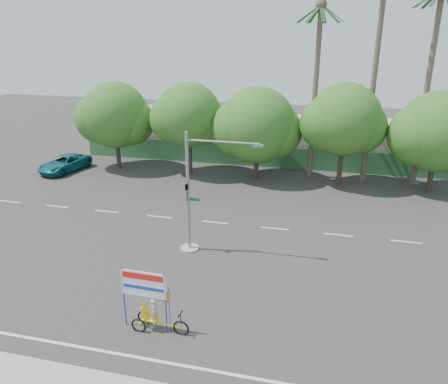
# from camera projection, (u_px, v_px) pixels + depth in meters

# --- Properties ---
(ground) EXTENTS (120.00, 120.00, 0.00)m
(ground) POSITION_uv_depth(u_px,v_px,m) (213.00, 291.00, 21.46)
(ground) COLOR #33302D
(ground) RESTS_ON ground
(fence) EXTENTS (38.00, 0.08, 2.00)m
(fence) POSITION_uv_depth(u_px,v_px,m) (273.00, 157.00, 40.71)
(fence) COLOR #336B3D
(fence) RESTS_ON ground
(building_left) EXTENTS (12.00, 8.00, 4.00)m
(building_left) POSITION_uv_depth(u_px,v_px,m) (186.00, 131.00, 46.71)
(building_left) COLOR beige
(building_left) RESTS_ON ground
(building_right) EXTENTS (14.00, 8.00, 3.60)m
(building_right) POSITION_uv_depth(u_px,v_px,m) (361.00, 143.00, 42.74)
(building_right) COLOR beige
(building_right) RESTS_ON ground
(tree_far_left) EXTENTS (7.14, 6.00, 7.96)m
(tree_far_left) POSITION_uv_depth(u_px,v_px,m) (115.00, 117.00, 39.37)
(tree_far_left) COLOR #473828
(tree_far_left) RESTS_ON ground
(tree_left) EXTENTS (6.66, 5.60, 8.07)m
(tree_left) POSITION_uv_depth(u_px,v_px,m) (188.00, 117.00, 37.70)
(tree_left) COLOR #473828
(tree_left) RESTS_ON ground
(tree_center) EXTENTS (7.62, 6.40, 7.85)m
(tree_center) POSITION_uv_depth(u_px,v_px,m) (257.00, 127.00, 36.56)
(tree_center) COLOR #473828
(tree_center) RESTS_ON ground
(tree_right) EXTENTS (6.90, 5.80, 8.36)m
(tree_right) POSITION_uv_depth(u_px,v_px,m) (344.00, 122.00, 34.72)
(tree_right) COLOR #473828
(tree_right) RESTS_ON ground
(tree_far_right) EXTENTS (7.38, 6.20, 7.94)m
(tree_far_right) POSITION_uv_depth(u_px,v_px,m) (437.00, 134.00, 33.36)
(tree_far_right) COLOR #473828
(tree_far_right) RESTS_ON ground
(palm_tall) EXTENTS (3.73, 3.79, 17.45)m
(palm_tall) POSITION_uv_depth(u_px,v_px,m) (377.00, 53.00, 33.83)
(palm_tall) COLOR #70604C
(palm_tall) RESTS_ON ground
(palm_mid) EXTENTS (3.73, 3.79, 15.45)m
(palm_mid) POSITION_uv_depth(u_px,v_px,m) (430.00, 68.00, 33.30)
(palm_mid) COLOR #70604C
(palm_mid) RESTS_ON ground
(palm_short) EXTENTS (3.73, 3.79, 14.45)m
(palm_short) POSITION_uv_depth(u_px,v_px,m) (316.00, 73.00, 35.39)
(palm_short) COLOR #70604C
(palm_short) RESTS_ON ground
(traffic_signal) EXTENTS (4.72, 1.10, 7.00)m
(traffic_signal) POSITION_uv_depth(u_px,v_px,m) (193.00, 203.00, 24.57)
(traffic_signal) COLOR gray
(traffic_signal) RESTS_ON ground
(trike_billboard) EXTENTS (2.96, 0.69, 2.91)m
(trike_billboard) POSITION_uv_depth(u_px,v_px,m) (151.00, 306.00, 18.32)
(trike_billboard) COLOR black
(trike_billboard) RESTS_ON ground
(pickup_truck) EXTENTS (3.33, 5.56, 1.44)m
(pickup_truck) POSITION_uv_depth(u_px,v_px,m) (65.00, 163.00, 39.77)
(pickup_truck) COLOR #0E5D66
(pickup_truck) RESTS_ON ground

